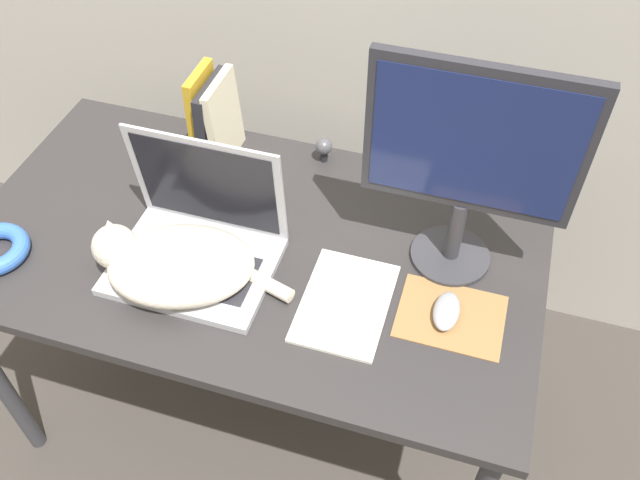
% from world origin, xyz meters
% --- Properties ---
extents(desk, '(1.35, 0.76, 0.76)m').
position_xyz_m(desk, '(0.00, 0.38, 0.68)').
color(desk, '#2D2B2B').
rests_on(desk, ground_plane).
extents(laptop, '(0.36, 0.27, 0.29)m').
position_xyz_m(laptop, '(-0.09, 0.30, 0.81)').
color(laptop, '#B7B7BC').
rests_on(laptop, desk).
extents(cat, '(0.45, 0.31, 0.13)m').
position_xyz_m(cat, '(-0.11, 0.22, 0.81)').
color(cat, beige).
rests_on(cat, desk).
extents(external_monitor, '(0.43, 0.18, 0.51)m').
position_xyz_m(external_monitor, '(0.45, 0.47, 1.05)').
color(external_monitor, '#333338').
rests_on(external_monitor, desk).
extents(mousepad, '(0.22, 0.17, 0.00)m').
position_xyz_m(mousepad, '(0.48, 0.30, 0.76)').
color(mousepad, olive).
rests_on(mousepad, desk).
extents(computer_mouse, '(0.06, 0.10, 0.03)m').
position_xyz_m(computer_mouse, '(0.47, 0.30, 0.77)').
color(computer_mouse, '#99999E').
rests_on(computer_mouse, mousepad).
extents(book_row, '(0.09, 0.17, 0.25)m').
position_xyz_m(book_row, '(-0.20, 0.65, 0.87)').
color(book_row, gold).
rests_on(book_row, desk).
extents(notepad, '(0.19, 0.26, 0.01)m').
position_xyz_m(notepad, '(0.26, 0.27, 0.76)').
color(notepad, silver).
rests_on(notepad, desk).
extents(webcam, '(0.04, 0.04, 0.07)m').
position_xyz_m(webcam, '(0.08, 0.71, 0.80)').
color(webcam, '#232328').
rests_on(webcam, desk).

